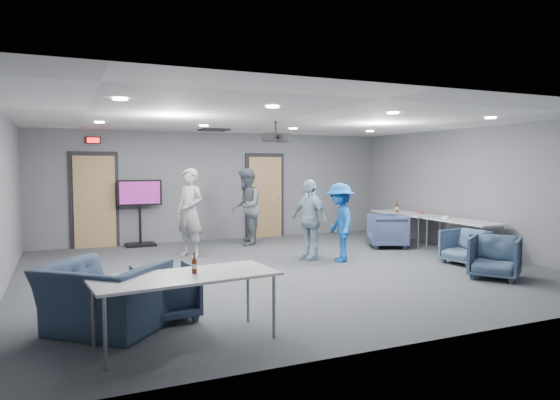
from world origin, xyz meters
name	(u,v)px	position (x,y,z in m)	size (l,w,h in m)	color
floor	(285,269)	(0.00, 0.00, 0.00)	(9.00, 9.00, 0.00)	#323539
ceiling	(285,119)	(0.00, 0.00, 2.70)	(9.00, 9.00, 0.00)	white
wall_back	(220,186)	(0.00, 4.00, 1.35)	(9.00, 0.02, 2.70)	slate
wall_front	(439,216)	(0.00, -4.00, 1.35)	(9.00, 0.02, 2.70)	slate
wall_left	(0,203)	(-4.50, 0.00, 1.35)	(0.02, 8.00, 2.70)	slate
wall_right	(475,190)	(4.50, 0.00, 1.35)	(0.02, 8.00, 2.70)	slate
door_left	(95,201)	(-3.00, 3.95, 1.07)	(1.06, 0.17, 2.24)	black
door_right	(265,196)	(1.20, 3.95, 1.07)	(1.06, 0.17, 2.24)	black
exit_sign	(93,140)	(-3.00, 3.93, 2.45)	(0.32, 0.08, 0.16)	black
hvac_diffuser	(214,130)	(-0.50, 2.80, 2.69)	(0.60, 0.60, 0.03)	black
downlights	(285,120)	(0.00, 0.00, 2.68)	(6.18, 3.78, 0.02)	white
person_a	(190,213)	(-1.28, 1.91, 0.91)	(0.67, 0.44, 1.83)	#9B9E9B
person_b	(246,207)	(0.31, 2.94, 0.91)	(0.88, 0.69, 1.81)	slate
person_c	(309,219)	(0.85, 0.70, 0.80)	(0.94, 0.39, 1.61)	#9CB5C9
person_d	(340,222)	(1.29, 0.26, 0.77)	(1.00, 0.57, 1.54)	#1951A5
chair_right_a	(387,231)	(3.14, 1.26, 0.39)	(0.82, 0.85, 0.77)	#3C4868
chair_right_b	(465,247)	(3.35, -0.94, 0.33)	(0.71, 0.73, 0.66)	#3D536A
chair_right_c	(495,257)	(2.90, -2.07, 0.36)	(0.76, 0.78, 0.71)	#324357
chair_front_a	(165,292)	(-2.55, -2.09, 0.33)	(0.71, 0.73, 0.67)	#36445D
chair_front_b	(104,298)	(-3.28, -2.29, 0.39)	(1.21, 1.05, 0.78)	#34445B
table_right_a	(406,214)	(4.00, 1.70, 0.69)	(0.78, 1.87, 0.73)	#BCBEC1
table_right_b	(463,223)	(4.00, -0.20, 0.68)	(0.72, 1.73, 0.73)	#BCBEC1
table_front_left	(186,279)	(-2.50, -3.00, 0.69)	(2.01, 1.01, 0.73)	#BCBEC1
bottle_front	(194,266)	(-2.40, -2.96, 0.81)	(0.06, 0.06, 0.23)	#5B250F
bottle_right	(397,208)	(3.88, 1.89, 0.84)	(0.08, 0.08, 0.29)	#5B250F
snack_box	(421,213)	(4.18, 1.38, 0.75)	(0.16, 0.10, 0.03)	#BC402F
wrapper	(447,217)	(4.01, 0.30, 0.75)	(0.20, 0.14, 0.05)	silver
tv_stand	(140,209)	(-2.02, 3.75, 0.88)	(1.01, 0.48, 1.55)	black
projector	(276,137)	(-0.04, 0.33, 2.40)	(0.47, 0.43, 0.37)	black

